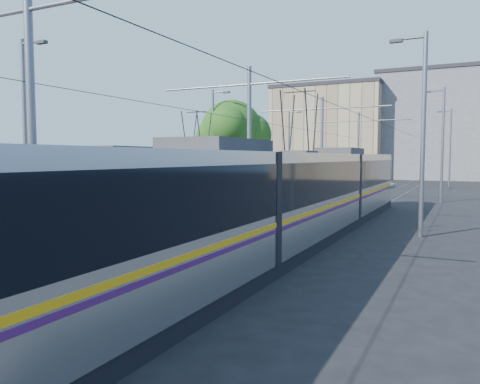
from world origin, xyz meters
The scene contains 13 objects.
ground centered at (0.00, 0.00, 0.00)m, with size 160.00×160.00×0.00m, color black.
platform centered at (0.00, 17.00, 0.15)m, with size 4.00×50.00×0.30m, color gray.
tactile_strip_left centered at (-1.45, 17.00, 0.30)m, with size 0.70×50.00×0.01m, color gray.
tactile_strip_right centered at (1.45, 17.00, 0.30)m, with size 0.70×50.00×0.01m, color gray.
rails centered at (0.00, 17.00, 0.02)m, with size 8.71×70.00×0.03m.
tram_left centered at (-3.60, 9.29, 1.71)m, with size 2.43×29.43×5.50m.
tram_right centered at (3.60, 4.49, 1.86)m, with size 2.43×30.52×5.50m.
catenary centered at (0.00, 14.15, 4.52)m, with size 9.20×70.00×7.00m.
street_lamps centered at (0.00, 21.00, 4.18)m, with size 15.18×38.22×8.00m.
shelter centered at (1.11, 11.43, 1.61)m, with size 0.78×1.18×2.50m.
tree centered at (-6.59, 19.97, 5.03)m, with size 5.12×4.74×7.44m.
building_left centered at (-10.00, 60.00, 7.00)m, with size 16.32×12.24×13.97m.
building_centre centered at (6.00, 64.00, 7.78)m, with size 18.36×14.28×15.54m.
Camera 1 is at (9.08, -11.68, 3.16)m, focal length 35.00 mm.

